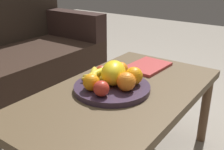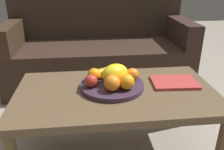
% 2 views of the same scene
% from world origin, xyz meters
% --- Properties ---
extents(coffee_table, '(1.07, 0.59, 0.45)m').
position_xyz_m(coffee_table, '(0.00, 0.00, 0.39)').
color(coffee_table, brown).
rests_on(coffee_table, ground_plane).
extents(fruit_bowl, '(0.35, 0.35, 0.03)m').
position_xyz_m(fruit_bowl, '(-0.02, 0.04, 0.46)').
color(fruit_bowl, '#39293E').
rests_on(fruit_bowl, coffee_table).
extents(melon_large_front, '(0.18, 0.16, 0.11)m').
position_xyz_m(melon_large_front, '(-0.00, 0.04, 0.52)').
color(melon_large_front, yellow).
rests_on(melon_large_front, fruit_bowl).
extents(orange_front, '(0.07, 0.07, 0.07)m').
position_xyz_m(orange_front, '(0.10, 0.07, 0.51)').
color(orange_front, orange).
rests_on(orange_front, fruit_bowl).
extents(orange_left, '(0.08, 0.08, 0.08)m').
position_xyz_m(orange_left, '(0.05, -0.03, 0.51)').
color(orange_left, orange).
rests_on(orange_left, fruit_bowl).
extents(orange_right, '(0.08, 0.08, 0.08)m').
position_xyz_m(orange_right, '(-0.03, -0.04, 0.51)').
color(orange_right, orange).
rests_on(orange_right, fruit_bowl).
extents(orange_back, '(0.07, 0.07, 0.07)m').
position_xyz_m(orange_back, '(-0.11, 0.08, 0.51)').
color(orange_back, orange).
rests_on(orange_back, fruit_bowl).
extents(apple_front, '(0.06, 0.06, 0.06)m').
position_xyz_m(apple_front, '(0.03, 0.13, 0.50)').
color(apple_front, '#A6351F').
rests_on(apple_front, fruit_bowl).
extents(apple_left, '(0.07, 0.07, 0.07)m').
position_xyz_m(apple_left, '(-0.13, 0.01, 0.50)').
color(apple_left, red).
rests_on(apple_left, fruit_bowl).
extents(banana_bunch, '(0.16, 0.15, 0.06)m').
position_xyz_m(banana_bunch, '(-0.03, 0.12, 0.50)').
color(banana_bunch, yellow).
rests_on(banana_bunch, fruit_bowl).
extents(magazine, '(0.26, 0.19, 0.02)m').
position_xyz_m(magazine, '(0.34, 0.05, 0.45)').
color(magazine, '#B73B3A').
rests_on(magazine, coffee_table).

